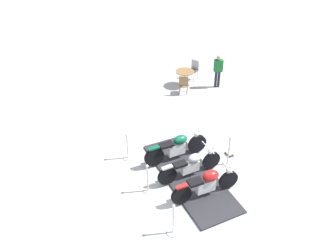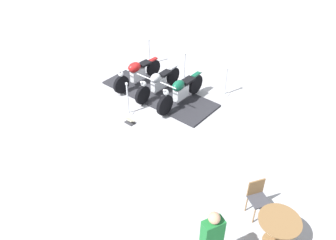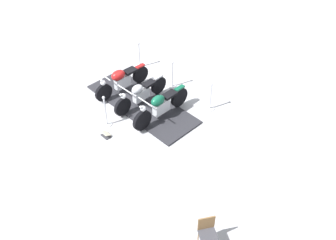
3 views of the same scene
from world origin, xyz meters
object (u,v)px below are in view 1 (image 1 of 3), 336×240
at_px(motorcycle_forest, 177,147).
at_px(stanchion_left_rear, 128,151).
at_px(cafe_chair_near_table, 184,83).
at_px(cafe_table, 185,75).
at_px(info_placard, 230,153).
at_px(cafe_chair_across_table, 194,69).
at_px(stanchion_left_mid, 148,182).
at_px(motorcycle_chrome, 191,165).
at_px(stanchion_left_front, 173,225).
at_px(bystander_person, 218,68).
at_px(stanchion_right_mid, 228,155).
at_px(motorcycle_maroon, 207,183).

height_order(motorcycle_forest, stanchion_left_rear, motorcycle_forest).
bearing_deg(cafe_chair_near_table, cafe_table, 0.00).
height_order(info_placard, cafe_chair_across_table, cafe_chair_across_table).
bearing_deg(info_placard, stanchion_left_mid, -83.17).
distance_m(motorcycle_chrome, cafe_chair_across_table, 7.03).
bearing_deg(stanchion_left_mid, info_placard, 25.55).
bearing_deg(stanchion_left_front, cafe_table, 78.78).
height_order(stanchion_left_rear, bystander_person, bystander_person).
xyz_separation_m(stanchion_right_mid, bystander_person, (0.95, 5.50, 0.54)).
relative_size(motorcycle_maroon, bystander_person, 1.36).
bearing_deg(motorcycle_forest, bystander_person, 43.46).
distance_m(stanchion_right_mid, cafe_chair_across_table, 6.44).
distance_m(motorcycle_forest, bystander_person, 5.69).
relative_size(stanchion_left_front, stanchion_left_rear, 1.02).
height_order(stanchion_left_front, cafe_table, stanchion_left_front).
distance_m(stanchion_left_mid, cafe_table, 7.12).
xyz_separation_m(cafe_table, cafe_chair_near_table, (-0.18, -0.80, -0.01)).
bearing_deg(cafe_chair_across_table, cafe_chair_near_table, 14.13).
relative_size(motorcycle_maroon, stanchion_left_rear, 2.06).
bearing_deg(motorcycle_forest, stanchion_left_rear, 151.79).
height_order(stanchion_left_front, bystander_person, bystander_person).
relative_size(motorcycle_chrome, stanchion_left_mid, 2.06).
distance_m(motorcycle_chrome, stanchion_left_front, 2.32).
bearing_deg(stanchion_right_mid, motorcycle_maroon, -126.82).
bearing_deg(motorcycle_forest, cafe_chair_across_table, 55.22).
bearing_deg(info_placard, motorcycle_forest, -108.01).
relative_size(stanchion_left_mid, cafe_chair_near_table, 1.13).
distance_m(motorcycle_maroon, cafe_table, 7.21).
height_order(motorcycle_chrome, bystander_person, bystander_person).
bearing_deg(cafe_chair_near_table, stanchion_left_front, -178.09).
relative_size(motorcycle_chrome, stanchion_right_mid, 1.88).
xyz_separation_m(stanchion_right_mid, cafe_table, (-0.53, 5.82, 0.16)).
height_order(motorcycle_chrome, stanchion_left_front, stanchion_left_front).
xyz_separation_m(motorcycle_chrome, cafe_chair_across_table, (1.36, 6.89, 0.06)).
xyz_separation_m(motorcycle_maroon, stanchion_left_mid, (-1.74, 0.44, -0.17)).
xyz_separation_m(motorcycle_chrome, stanchion_left_mid, (-1.42, -0.48, -0.12)).
relative_size(motorcycle_chrome, bystander_person, 1.36).
distance_m(motorcycle_maroon, motorcycle_forest, 1.94).
height_order(stanchion_right_mid, cafe_table, stanchion_right_mid).
bearing_deg(cafe_table, stanchion_right_mid, -84.75).
distance_m(motorcycle_maroon, stanchion_right_mid, 1.72).
bearing_deg(stanchion_right_mid, stanchion_left_front, -130.24).
xyz_separation_m(info_placard, cafe_chair_across_table, (-0.19, 5.95, 0.49)).
bearing_deg(stanchion_left_front, motorcycle_forest, 80.00).
distance_m(stanchion_left_front, cafe_table, 8.59).
distance_m(info_placard, cafe_table, 5.41).
distance_m(motorcycle_maroon, stanchion_left_rear, 3.13).
distance_m(stanchion_left_front, stanchion_left_mid, 1.76).
bearing_deg(info_placard, motorcycle_maroon, -52.32).
height_order(stanchion_left_mid, cafe_chair_across_table, stanchion_left_mid).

